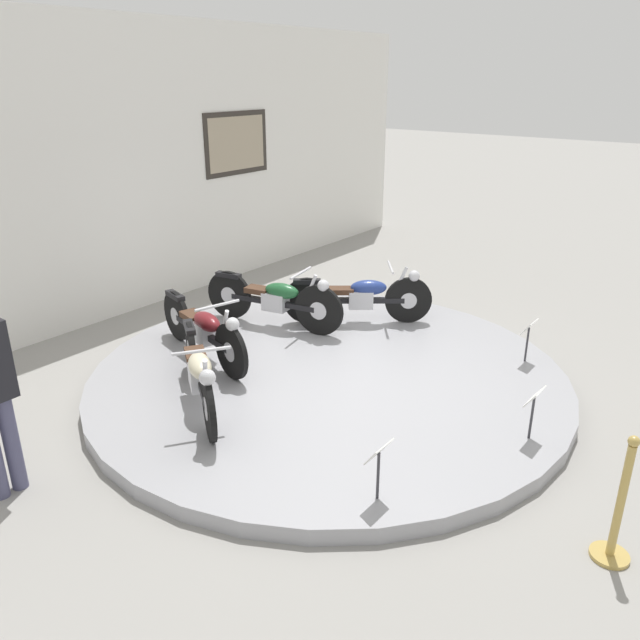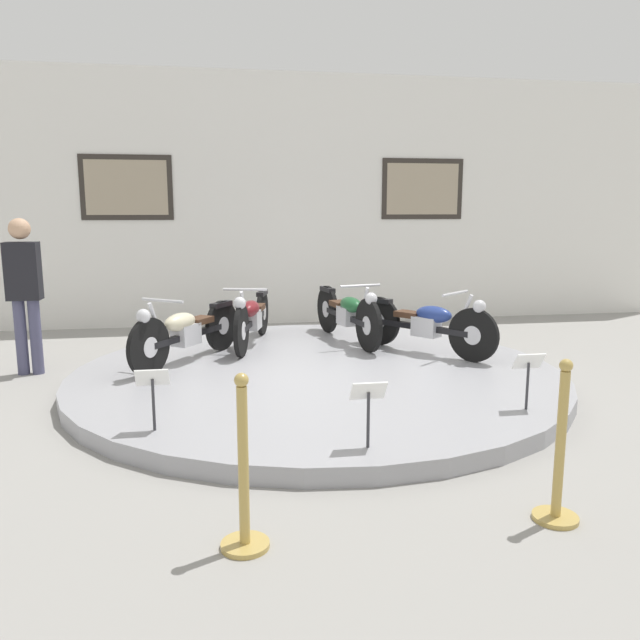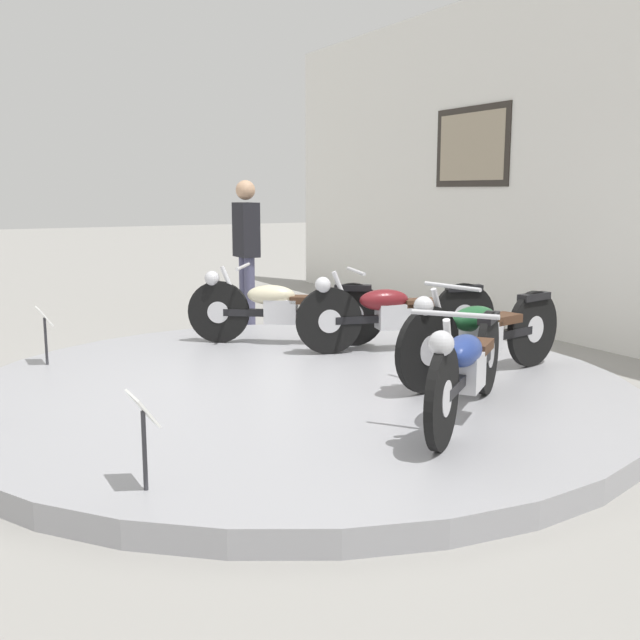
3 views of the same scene
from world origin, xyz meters
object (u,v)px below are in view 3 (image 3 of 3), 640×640
(motorcycle_blue, at_px, (467,364))
(motorcycle_cream, at_px, (281,306))
(motorcycle_maroon, at_px, (394,311))
(info_placard_front_right, at_px, (143,421))
(info_placard_front_left, at_px, (45,324))
(visitor_standing, at_px, (246,244))
(motorcycle_green, at_px, (481,331))

(motorcycle_blue, bearing_deg, motorcycle_cream, -179.97)
(motorcycle_maroon, bearing_deg, info_placard_front_right, -53.61)
(motorcycle_cream, bearing_deg, motorcycle_maroon, 45.34)
(motorcycle_maroon, xyz_separation_m, info_placard_front_left, (-0.96, -3.01, -0.01))
(motorcycle_cream, height_order, info_placard_front_left, motorcycle_cream)
(motorcycle_maroon, height_order, visitor_standing, visitor_standing)
(motorcycle_blue, xyz_separation_m, info_placard_front_left, (-3.02, -2.21, -0.01))
(motorcycle_maroon, bearing_deg, motorcycle_green, 0.07)
(motorcycle_maroon, relative_size, info_placard_front_right, 3.76)
(motorcycle_maroon, distance_m, visitor_standing, 2.67)
(motorcycle_blue, relative_size, visitor_standing, 0.89)
(motorcycle_maroon, relative_size, motorcycle_blue, 1.21)
(motorcycle_cream, height_order, motorcycle_maroon, motorcycle_maroon)
(motorcycle_green, relative_size, visitor_standing, 1.11)
(motorcycle_green, distance_m, visitor_standing, 3.90)
(motorcycle_blue, distance_m, visitor_standing, 4.70)
(motorcycle_cream, distance_m, motorcycle_green, 2.21)
(info_placard_front_left, height_order, info_placard_front_right, same)
(info_placard_front_left, bearing_deg, motorcycle_maroon, 72.30)
(visitor_standing, bearing_deg, info_placard_front_left, -57.89)
(motorcycle_cream, xyz_separation_m, motorcycle_maroon, (0.80, 0.81, 0.00))
(motorcycle_cream, distance_m, visitor_standing, 1.91)
(motorcycle_green, distance_m, info_placard_front_left, 3.74)
(motorcycle_maroon, bearing_deg, motorcycle_blue, -21.38)
(motorcycle_maroon, distance_m, info_placard_front_right, 3.74)
(info_placard_front_left, relative_size, info_placard_front_right, 1.00)
(motorcycle_maroon, height_order, info_placard_front_left, motorcycle_maroon)
(motorcycle_cream, bearing_deg, visitor_standing, 167.54)
(motorcycle_green, bearing_deg, motorcycle_blue, -45.17)
(motorcycle_maroon, relative_size, motorcycle_green, 0.97)
(motorcycle_maroon, distance_m, motorcycle_green, 1.26)
(motorcycle_blue, relative_size, info_placard_front_left, 3.11)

